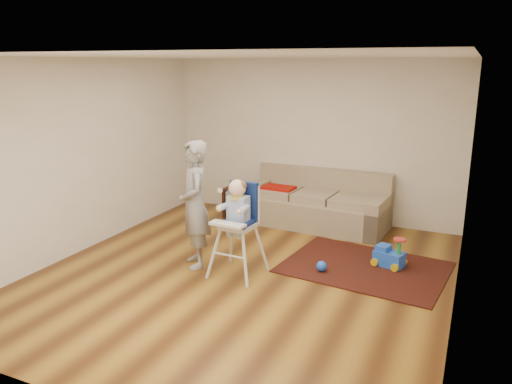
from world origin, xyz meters
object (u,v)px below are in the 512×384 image
at_px(sofa, 315,199).
at_px(toy_ball, 322,266).
at_px(side_table, 242,202).
at_px(high_chair, 238,229).
at_px(adult, 195,205).
at_px(ride_on_toy, 390,251).

height_order(sofa, toy_ball, sofa).
bearing_deg(toy_ball, sofa, 110.17).
distance_m(side_table, high_chair, 2.51).
height_order(toy_ball, high_chair, high_chair).
bearing_deg(toy_ball, high_chair, -153.17).
bearing_deg(high_chair, toy_ball, 30.24).
bearing_deg(toy_ball, adult, -164.60).
xyz_separation_m(toy_ball, adult, (-1.60, -0.44, 0.75)).
bearing_deg(high_chair, adult, 179.52).
bearing_deg(high_chair, sofa, 86.19).
bearing_deg(adult, high_chair, 47.82).
bearing_deg(sofa, ride_on_toy, -37.49).
height_order(ride_on_toy, toy_ball, ride_on_toy).
height_order(sofa, adult, adult).
xyz_separation_m(sofa, ride_on_toy, (1.43, -1.27, -0.23)).
distance_m(sofa, toy_ball, 1.97).
relative_size(side_table, ride_on_toy, 1.28).
xyz_separation_m(toy_ball, high_chair, (-0.96, -0.49, 0.52)).
xyz_separation_m(side_table, high_chair, (1.03, -2.26, 0.34)).
xyz_separation_m(sofa, side_table, (-1.32, -0.04, -0.19)).
relative_size(ride_on_toy, toy_ball, 2.97).
distance_m(ride_on_toy, adult, 2.64).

